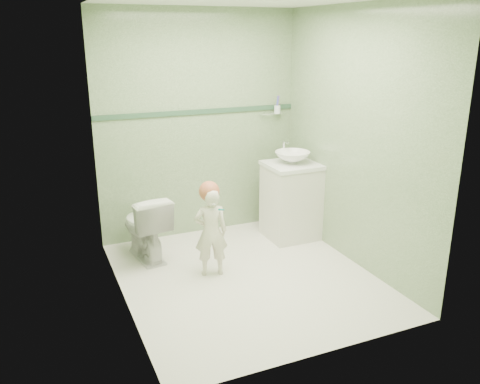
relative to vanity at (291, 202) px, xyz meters
name	(u,v)px	position (x,y,z in m)	size (l,w,h in m)	color
ground	(246,277)	(-0.84, -0.70, -0.40)	(2.50, 2.50, 0.00)	white
room_shell	(247,150)	(-0.84, -0.70, 0.80)	(2.50, 2.54, 2.40)	gray
trim_stripe	(199,112)	(-0.84, 0.54, 0.95)	(2.20, 0.02, 0.05)	#2F503A
vanity	(291,202)	(0.00, 0.00, 0.00)	(0.52, 0.50, 0.80)	silver
counter	(292,165)	(0.00, 0.00, 0.41)	(0.54, 0.52, 0.04)	white
basin	(292,157)	(0.00, 0.00, 0.49)	(0.37, 0.37, 0.13)	white
faucet	(284,146)	(0.00, 0.19, 0.57)	(0.03, 0.13, 0.18)	silver
cup_holder	(277,109)	(0.05, 0.48, 0.93)	(0.26, 0.07, 0.21)	silver
toilet	(145,226)	(-1.58, 0.09, -0.07)	(0.37, 0.65, 0.66)	white
toddler	(211,232)	(-1.11, -0.50, 0.02)	(0.30, 0.20, 0.83)	silver
hair_cap	(209,191)	(-1.11, -0.47, 0.40)	(0.19, 0.19, 0.19)	#B25E3E
teal_toothbrush	(221,209)	(-1.06, -0.64, 0.28)	(0.11, 0.14, 0.08)	#027D7A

